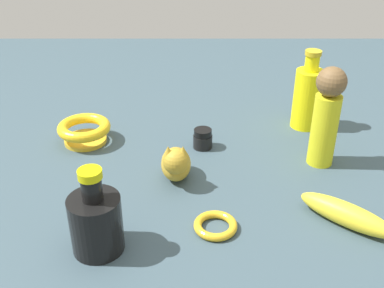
# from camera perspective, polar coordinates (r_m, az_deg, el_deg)

# --- Properties ---
(ground) EXTENTS (2.00, 2.00, 0.00)m
(ground) POSITION_cam_1_polar(r_m,az_deg,el_deg) (1.02, 0.00, -4.02)
(ground) COLOR #384C56
(bangle) EXTENTS (0.08, 0.08, 0.02)m
(bangle) POSITION_cam_1_polar(r_m,az_deg,el_deg) (0.88, 2.92, -9.87)
(bangle) COLOR gold
(bangle) RESTS_ON ground
(bottle_short) EXTENTS (0.09, 0.09, 0.16)m
(bottle_short) POSITION_cam_1_polar(r_m,az_deg,el_deg) (0.82, -11.56, -9.21)
(bottle_short) COLOR black
(bottle_short) RESTS_ON ground
(cat_figurine) EXTENTS (0.07, 0.13, 0.10)m
(cat_figurine) POSITION_cam_1_polar(r_m,az_deg,el_deg) (0.99, -1.97, -2.23)
(cat_figurine) COLOR #B48E28
(cat_figurine) RESTS_ON ground
(person_figure_adult) EXTENTS (0.08, 0.08, 0.23)m
(person_figure_adult) POSITION_cam_1_polar(r_m,az_deg,el_deg) (1.05, 16.01, 3.43)
(person_figure_adult) COLOR yellow
(person_figure_adult) RESTS_ON ground
(nail_polish_jar) EXTENTS (0.05, 0.05, 0.05)m
(nail_polish_jar) POSITION_cam_1_polar(r_m,az_deg,el_deg) (1.12, 1.29, 0.66)
(nail_polish_jar) COLOR black
(nail_polish_jar) RESTS_ON ground
(bottle_tall) EXTENTS (0.07, 0.07, 0.20)m
(bottle_tall) POSITION_cam_1_polar(r_m,az_deg,el_deg) (1.23, 13.84, 5.69)
(bottle_tall) COLOR yellow
(bottle_tall) RESTS_ON ground
(banana) EXTENTS (0.17, 0.16, 0.05)m
(banana) POSITION_cam_1_polar(r_m,az_deg,el_deg) (0.92, 18.33, -8.09)
(banana) COLOR yellow
(banana) RESTS_ON ground
(bowl) EXTENTS (0.13, 0.13, 0.05)m
(bowl) POSITION_cam_1_polar(r_m,az_deg,el_deg) (1.16, -13.02, 1.64)
(bowl) COLOR gold
(bowl) RESTS_ON ground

